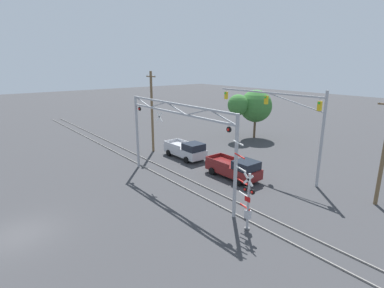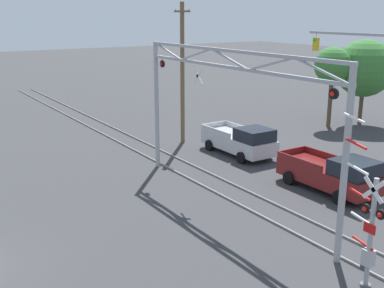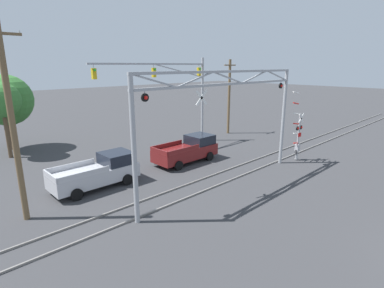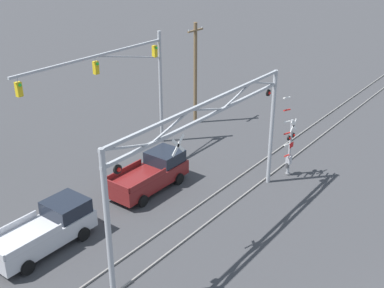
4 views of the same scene
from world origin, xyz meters
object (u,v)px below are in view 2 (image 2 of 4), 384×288
at_px(pickup_truck_lead, 333,174).
at_px(background_tree_far_left_verge, 364,68).
at_px(crossing_gantry, 228,99).
at_px(pickup_truck_following, 241,141).
at_px(utility_pole_left, 182,72).
at_px(crossing_signal_mast, 368,231).
at_px(background_tree_beyond_span, 333,66).

distance_m(pickup_truck_lead, background_tree_far_left_verge, 16.70).
relative_size(crossing_gantry, pickup_truck_following, 2.53).
bearing_deg(crossing_gantry, pickup_truck_lead, 71.79).
height_order(utility_pole_left, background_tree_far_left_verge, utility_pole_left).
bearing_deg(crossing_gantry, crossing_signal_mast, -3.67).
xyz_separation_m(crossing_gantry, background_tree_far_left_verge, (-7.35, 18.85, -0.48)).
height_order(crossing_signal_mast, background_tree_beyond_span, background_tree_beyond_span).
distance_m(crossing_gantry, utility_pole_left, 11.16).
bearing_deg(background_tree_far_left_verge, pickup_truck_following, -83.17).
xyz_separation_m(pickup_truck_following, background_tree_beyond_span, (-2.45, 10.73, 3.76)).
height_order(pickup_truck_lead, pickup_truck_following, same).
relative_size(background_tree_beyond_span, background_tree_far_left_verge, 0.92).
relative_size(crossing_gantry, background_tree_beyond_span, 2.18).
height_order(utility_pole_left, background_tree_beyond_span, utility_pole_left).
height_order(pickup_truck_following, background_tree_far_left_verge, background_tree_far_left_verge).
bearing_deg(utility_pole_left, background_tree_beyond_span, 79.74).
bearing_deg(pickup_truck_following, utility_pole_left, -163.34).
relative_size(crossing_gantry, utility_pole_left, 1.44).
bearing_deg(pickup_truck_lead, crossing_signal_mast, -42.11).
distance_m(utility_pole_left, background_tree_beyond_span, 12.31).
bearing_deg(utility_pole_left, background_tree_far_left_verge, 78.37).
bearing_deg(pickup_truck_lead, utility_pole_left, -174.34).
relative_size(crossing_signal_mast, pickup_truck_following, 1.05).
bearing_deg(utility_pole_left, crossing_signal_mast, -13.93).
distance_m(crossing_signal_mast, background_tree_far_left_verge, 24.94).
bearing_deg(crossing_signal_mast, pickup_truck_following, 156.69).
bearing_deg(background_tree_far_left_verge, pickup_truck_lead, -56.20).
distance_m(utility_pole_left, background_tree_far_left_verge, 15.09).
height_order(pickup_truck_following, utility_pole_left, utility_pole_left).
xyz_separation_m(pickup_truck_lead, utility_pole_left, (-12.12, -1.20, 3.86)).
distance_m(pickup_truck_lead, background_tree_beyond_span, 15.23).
xyz_separation_m(crossing_gantry, pickup_truck_lead, (1.74, 5.28, -3.98)).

